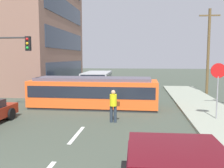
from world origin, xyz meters
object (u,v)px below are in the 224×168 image
Objects in this scene: stop_sign at (218,79)px; pedestrian_crossing at (113,104)px; parked_sedan_furthest at (66,82)px; utility_pole_mid at (208,50)px; streetcar_tram at (94,92)px; traffic_light_mast at (9,58)px; city_bus at (97,80)px; parked_sedan_far at (50,90)px.

pedestrian_crossing is at bearing -171.01° from stop_sign.
utility_pole_mid reaches higher than parked_sedan_furthest.
streetcar_tram reaches higher than parked_sedan_furthest.
traffic_light_mast is 0.61× the size of utility_pole_mid.
parked_sedan_furthest is (-6.65, 13.61, -0.32)m from pedestrian_crossing.
city_bus is 14.42m from stop_sign.
streetcar_tram is at bearing -81.41° from city_bus.
utility_pole_mid is at bearing 13.91° from parked_sedan_far.
parked_sedan_furthest is at bearing 133.10° from stop_sign.
streetcar_tram is 9.05m from city_bus.
parked_sedan_furthest is 17.56m from stop_sign.
traffic_light_mast is 16.63m from utility_pole_mid.
traffic_light_mast reaches higher than pedestrian_crossing.
parked_sedan_furthest is at bearing 116.03° from pedestrian_crossing.
parked_sedan_far is 14.40m from utility_pole_mid.
pedestrian_crossing is 0.58× the size of stop_sign.
utility_pole_mid is (14.00, -2.71, 3.35)m from parked_sedan_furthest.
utility_pole_mid is at bearing 55.99° from pedestrian_crossing.
city_bus is 3.77m from parked_sedan_furthest.
utility_pole_mid reaches higher than traffic_light_mast.
streetcar_tram is at bearing 115.65° from pedestrian_crossing.
city_bus is at bearing 171.15° from utility_pole_mid.
streetcar_tram is 2.89× the size of stop_sign.
parked_sedan_far is 0.97× the size of parked_sedan_furthest.
pedestrian_crossing is 5.51m from stop_sign.
parked_sedan_furthest is at bearing 169.04° from utility_pole_mid.
stop_sign is (8.37, -11.68, 1.15)m from city_bus.
traffic_light_mast reaches higher than stop_sign.
utility_pole_mid reaches higher than stop_sign.
city_bus is at bearing 57.56° from parked_sedan_far.
city_bus reaches higher than parked_sedan_furthest.
traffic_light_mast is (0.26, -12.05, 2.63)m from parked_sedan_furthest.
parked_sedan_furthest is at bearing 93.87° from parked_sedan_far.
traffic_light_mast is at bearing -156.68° from streetcar_tram.
pedestrian_crossing is 9.79m from parked_sedan_far.
parked_sedan_furthest is 0.93× the size of traffic_light_mast.
city_bus is at bearing 98.59° from streetcar_tram.
utility_pole_mid reaches higher than streetcar_tram.
streetcar_tram is 1.92× the size of parked_sedan_furthest.
stop_sign is at bearing -101.52° from utility_pole_mid.
parked_sedan_far is 6.09m from parked_sedan_furthest.
streetcar_tram is 6.03m from parked_sedan_far.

